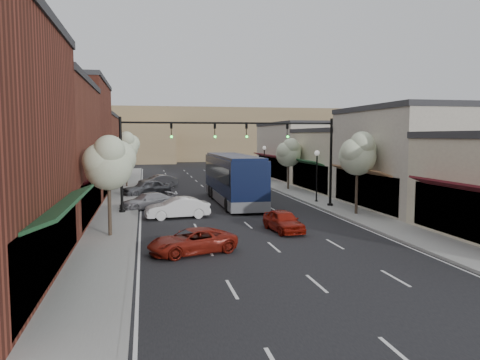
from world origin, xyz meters
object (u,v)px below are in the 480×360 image
parked_car_a (192,241)px  lamp_post_near (317,167)px  tree_right_near (358,153)px  parked_car_b (177,208)px  red_hatchback (283,221)px  signal_mast_left (155,150)px  tree_right_far (289,152)px  parked_car_e (158,181)px  tree_left_near (109,162)px  tree_left_far (126,146)px  lamp_post_far (264,158)px  parked_car_d (147,188)px  signal_mast_right (302,149)px  coach_bus (233,178)px  parked_car_c (147,201)px

parked_car_a → lamp_post_near: bearing=123.3°
tree_right_near → parked_car_b: tree_right_near is taller
red_hatchback → lamp_post_near: bearing=54.4°
signal_mast_left → tree_right_far: bearing=40.5°
parked_car_e → tree_right_near: bearing=12.6°
tree_left_near → tree_left_far: tree_left_far is taller
tree_right_near → lamp_post_far: tree_right_near is taller
parked_car_d → signal_mast_left: bearing=-16.1°
tree_right_near → tree_left_near: tree_right_near is taller
lamp_post_near → parked_car_a: (-12.00, -14.91, -2.41)m
parked_car_a → parked_car_b: (0.00, 9.90, 0.12)m
parked_car_a → signal_mast_right: bearing=123.7°
tree_left_far → parked_car_b: tree_left_far is taller
tree_left_far → signal_mast_right: bearing=-52.3°
tree_left_far → coach_bus: size_ratio=0.46×
tree_left_near → lamp_post_near: tree_left_near is taller
tree_right_near → tree_left_far: 27.56m
tree_right_near → parked_car_e: (-13.30, 21.29, -3.76)m
coach_bus → tree_left_near: bearing=-127.7°
tree_left_near → parked_car_d: tree_left_near is taller
signal_mast_right → coach_bus: size_ratio=0.62×
coach_bus → parked_car_a: coach_bus is taller
lamp_post_near → parked_car_b: (-12.00, -5.02, -2.29)m
tree_right_far → parked_car_e: 14.69m
tree_right_far → tree_left_near: 25.99m
parked_car_b → tree_right_near: bearing=76.0°
tree_left_near → parked_car_d: 18.76m
parked_car_b → parked_car_a: bearing=-7.0°
tree_right_near → lamp_post_far: (-0.55, 24.06, -1.45)m
lamp_post_near → coach_bus: (-6.88, 1.40, -0.91)m
parked_car_c → parked_car_e: (1.24, 15.25, 0.07)m
tree_left_far → parked_car_c: tree_left_far is taller
lamp_post_far → parked_car_c: lamp_post_far is taller
tree_right_far → parked_car_a: bearing=-117.3°
tree_left_far → tree_left_near: bearing=-90.0°
signal_mast_left → tree_left_far: 18.14m
signal_mast_right → lamp_post_near: size_ratio=1.85×
red_hatchback → parked_car_a: bearing=-150.7°
coach_bus → red_hatchback: bearing=-86.9°
signal_mast_right → parked_car_b: (-9.82, -2.51, -3.90)m
signal_mast_left → parked_car_d: size_ratio=1.83×
signal_mast_left → parked_car_d: bearing=93.2°
coach_bus → parked_car_d: (-7.12, 6.37, -1.33)m
parked_car_a → parked_car_b: bearing=162.1°
tree_left_far → lamp_post_far: (16.05, 2.06, -1.60)m
tree_right_far → tree_left_near: (-16.60, -20.00, 0.23)m
tree_right_near → coach_bus: bearing=133.0°
tree_left_near → lamp_post_near: 19.25m
parked_car_d → lamp_post_near: bearing=41.6°
lamp_post_near → parked_car_c: (-14.00, -0.52, -2.38)m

